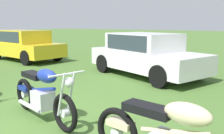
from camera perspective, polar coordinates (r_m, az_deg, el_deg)
ground_plane at (r=4.75m, az=-17.49°, el=-11.93°), size 120.00×120.00×0.00m
motorcycle_blue at (r=4.62m, az=-15.93°, el=-6.10°), size 2.10×0.75×1.02m
car_yellow at (r=12.62m, az=-20.05°, el=5.35°), size 4.22×2.12×1.43m
car_white at (r=8.31m, az=7.76°, el=3.45°), size 4.47×3.00×1.43m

